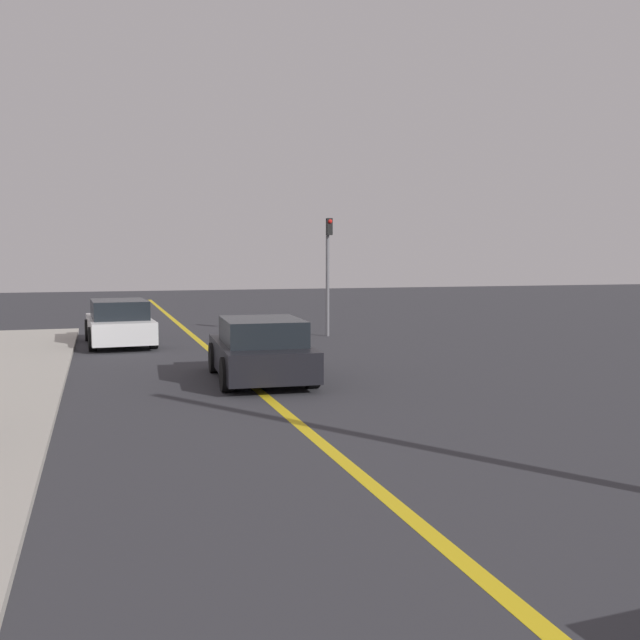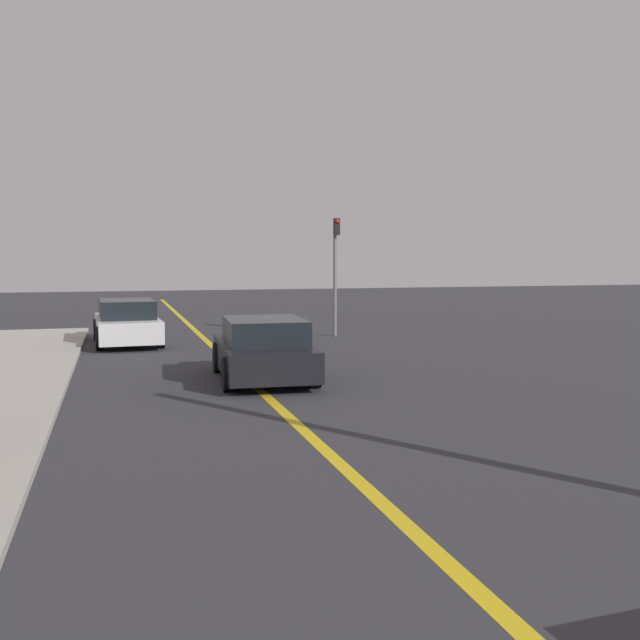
# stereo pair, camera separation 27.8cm
# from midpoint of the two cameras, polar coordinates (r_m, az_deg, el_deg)

# --- Properties ---
(road_center_line) EXTENTS (0.20, 60.00, 0.01)m
(road_center_line) POSITION_cam_midpoint_polar(r_m,az_deg,el_deg) (15.88, -6.75, -4.54)
(road_center_line) COLOR gold
(road_center_line) RESTS_ON ground_plane
(car_ahead_center) EXTENTS (2.13, 4.02, 1.34)m
(car_ahead_center) POSITION_cam_midpoint_polar(r_m,az_deg,el_deg) (15.35, -5.28, -2.43)
(car_ahead_center) COLOR black
(car_ahead_center) RESTS_ON ground_plane
(car_far_distant) EXTENTS (2.06, 4.34, 1.37)m
(car_far_distant) POSITION_cam_midpoint_polar(r_m,az_deg,el_deg) (22.30, -16.10, -0.24)
(car_far_distant) COLOR silver
(car_far_distant) RESTS_ON ground_plane
(traffic_light) EXTENTS (0.18, 0.40, 3.92)m
(traffic_light) POSITION_cam_midpoint_polar(r_m,az_deg,el_deg) (23.68, 0.31, 4.50)
(traffic_light) COLOR slate
(traffic_light) RESTS_ON ground_plane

